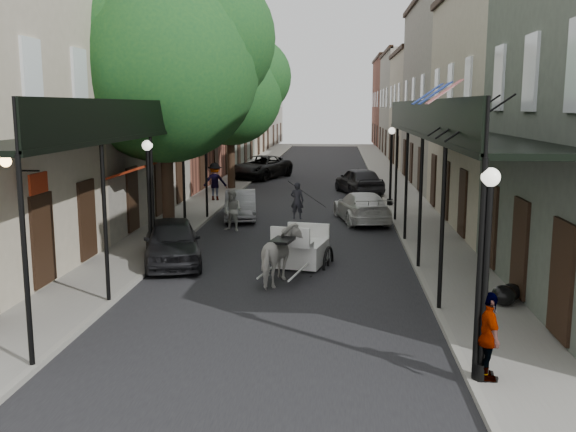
% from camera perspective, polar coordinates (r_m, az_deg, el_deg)
% --- Properties ---
extents(ground, '(140.00, 140.00, 0.00)m').
position_cam_1_polar(ground, '(13.76, -2.44, -10.81)').
color(ground, gray).
rests_on(ground, ground).
extents(road, '(8.00, 90.00, 0.01)m').
position_cam_1_polar(road, '(33.17, 1.69, 1.40)').
color(road, black).
rests_on(road, ground).
extents(sidewalk_left, '(2.20, 90.00, 0.12)m').
position_cam_1_polar(sidewalk_left, '(33.78, -6.82, 1.57)').
color(sidewalk_left, gray).
rests_on(sidewalk_left, ground).
extents(sidewalk_right, '(2.20, 90.00, 0.12)m').
position_cam_1_polar(sidewalk_right, '(33.31, 10.31, 1.37)').
color(sidewalk_right, gray).
rests_on(sidewalk_right, ground).
extents(building_row_left, '(5.00, 80.00, 10.50)m').
position_cam_1_polar(building_row_left, '(43.98, -9.07, 10.19)').
color(building_row_left, '#B4A890').
rests_on(building_row_left, ground).
extents(building_row_right, '(5.00, 80.00, 10.50)m').
position_cam_1_polar(building_row_right, '(43.36, 14.00, 10.04)').
color(building_row_right, gray).
rests_on(building_row_right, ground).
extents(gallery_left, '(2.20, 18.05, 4.88)m').
position_cam_1_polar(gallery_left, '(20.78, -13.49, 7.35)').
color(gallery_left, black).
rests_on(gallery_left, sidewalk_left).
extents(gallery_right, '(2.20, 18.05, 4.88)m').
position_cam_1_polar(gallery_right, '(20.04, 13.80, 7.26)').
color(gallery_right, black).
rests_on(gallery_right, sidewalk_right).
extents(tree_near, '(7.31, 6.80, 9.63)m').
position_cam_1_polar(tree_near, '(23.73, -9.91, 13.62)').
color(tree_near, '#382619').
rests_on(tree_near, sidewalk_left).
extents(tree_far, '(6.45, 6.00, 8.61)m').
position_cam_1_polar(tree_far, '(37.43, -4.58, 11.27)').
color(tree_far, '#382619').
rests_on(tree_far, sidewalk_left).
extents(lamppost_right_near, '(0.32, 0.32, 3.71)m').
position_cam_1_polar(lamppost_right_near, '(11.42, 17.15, -4.79)').
color(lamppost_right_near, black).
rests_on(lamppost_right_near, sidewalk_right).
extents(lamppost_left, '(0.32, 0.32, 3.71)m').
position_cam_1_polar(lamppost_left, '(19.82, -12.23, 1.47)').
color(lamppost_left, black).
rests_on(lamppost_left, sidewalk_left).
extents(lamppost_right_far, '(0.32, 0.32, 3.71)m').
position_cam_1_polar(lamppost_right_far, '(31.01, 9.14, 4.49)').
color(lamppost_right_far, black).
rests_on(lamppost_right_far, sidewalk_right).
extents(horse, '(1.23, 2.02, 1.59)m').
position_cam_1_polar(horse, '(17.54, -0.60, -3.55)').
color(horse, beige).
rests_on(horse, ground).
extents(carriage, '(1.91, 2.57, 2.66)m').
position_cam_1_polar(carriage, '(19.82, 1.51, -1.30)').
color(carriage, black).
rests_on(carriage, ground).
extents(pedestrian_walking, '(0.95, 0.85, 1.61)m').
position_cam_1_polar(pedestrian_walking, '(25.05, -4.93, 0.48)').
color(pedestrian_walking, '#ADAFA5').
rests_on(pedestrian_walking, ground).
extents(pedestrian_sidewalk_left, '(1.24, 0.75, 1.88)m').
position_cam_1_polar(pedestrian_sidewalk_left, '(32.62, -6.50, 3.06)').
color(pedestrian_sidewalk_left, gray).
rests_on(pedestrian_sidewalk_left, sidewalk_left).
extents(pedestrian_sidewalk_right, '(0.50, 0.96, 1.57)m').
position_cam_1_polar(pedestrian_sidewalk_right, '(11.77, 17.35, -10.18)').
color(pedestrian_sidewalk_right, gray).
rests_on(pedestrian_sidewalk_right, sidewalk_right).
extents(car_left_near, '(2.73, 4.45, 1.41)m').
position_cam_1_polar(car_left_near, '(20.10, -10.27, -2.24)').
color(car_left_near, black).
rests_on(car_left_near, ground).
extents(car_left_mid, '(1.82, 3.87, 1.23)m').
position_cam_1_polar(car_left_mid, '(27.74, -4.25, 0.99)').
color(car_left_mid, '#97969B').
rests_on(car_left_mid, ground).
extents(car_left_far, '(4.36, 6.06, 1.53)m').
position_cam_1_polar(car_left_far, '(43.16, -2.46, 4.35)').
color(car_left_far, black).
rests_on(car_left_far, ground).
extents(car_right_near, '(2.60, 4.67, 1.28)m').
position_cam_1_polar(car_right_near, '(27.13, 6.57, 0.81)').
color(car_right_near, silver).
rests_on(car_right_near, ground).
extents(car_right_far, '(2.96, 4.76, 1.51)m').
position_cam_1_polar(car_right_far, '(35.66, 6.33, 3.14)').
color(car_right_far, black).
rests_on(car_right_far, ground).
extents(trash_bags, '(0.84, 0.99, 0.49)m').
position_cam_1_polar(trash_bags, '(16.46, 18.87, -6.58)').
color(trash_bags, black).
rests_on(trash_bags, sidewalk_right).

